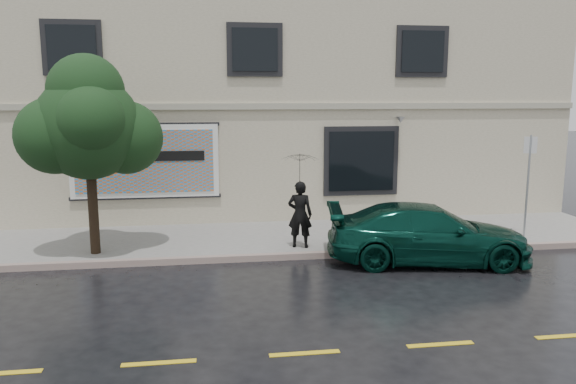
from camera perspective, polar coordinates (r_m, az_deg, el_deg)
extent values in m
plane|color=black|center=(12.21, -1.15, -8.95)|extent=(90.00, 90.00, 0.00)
cube|color=#98958F|center=(15.28, -2.66, -4.78)|extent=(20.00, 3.50, 0.15)
cube|color=gray|center=(13.61, -1.94, -6.63)|extent=(20.00, 0.18, 0.16)
cube|color=gold|center=(9.00, 1.70, -16.06)|extent=(19.00, 0.12, 0.01)
cube|color=beige|center=(20.52, -4.31, 8.63)|extent=(20.00, 8.00, 7.00)
cube|color=#9E9984|center=(16.49, -3.34, 8.68)|extent=(20.00, 0.12, 0.18)
cube|color=black|center=(17.18, 7.43, 3.15)|extent=(2.30, 0.10, 2.10)
cube|color=black|center=(17.12, 7.48, 3.12)|extent=(2.00, 0.05, 1.80)
cube|color=black|center=(16.81, -21.13, 13.54)|extent=(1.30, 0.05, 1.20)
cube|color=black|center=(16.48, -3.38, 14.25)|extent=(1.30, 0.05, 1.20)
cube|color=black|center=(17.62, 13.54, 13.72)|extent=(1.30, 0.05, 1.20)
cube|color=white|center=(16.60, -14.36, 3.04)|extent=(4.20, 0.06, 2.10)
cube|color=#C4652B|center=(16.57, -14.38, 3.02)|extent=(3.90, 0.04, 1.80)
cube|color=black|center=(16.79, -14.20, -0.51)|extent=(4.30, 0.10, 0.10)
cube|color=black|center=(16.55, -14.51, 6.66)|extent=(4.30, 0.10, 0.10)
cube|color=black|center=(16.52, -14.41, 3.52)|extent=(3.40, 0.02, 0.28)
imported|color=#083127|center=(13.72, 14.04, -4.13)|extent=(5.02, 2.84, 1.38)
imported|color=black|center=(14.00, 1.22, -2.29)|extent=(0.71, 0.57, 1.68)
imported|color=black|center=(13.80, 1.24, 2.56)|extent=(1.14, 1.14, 0.71)
cylinder|color=black|center=(14.20, -19.18, -1.71)|extent=(0.23, 0.23, 2.14)
sphere|color=black|center=(13.96, -19.64, 6.22)|extent=(2.45, 2.45, 2.45)
cylinder|color=#94999C|center=(16.31, 23.15, 0.54)|extent=(0.06, 0.06, 2.74)
cube|color=silver|center=(16.18, 23.41, 4.40)|extent=(0.33, 0.11, 0.44)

